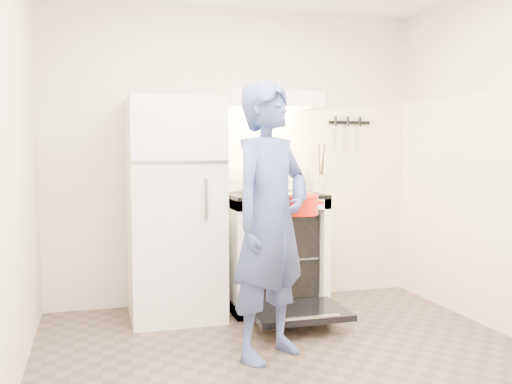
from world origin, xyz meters
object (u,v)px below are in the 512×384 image
tea_kettle (256,174)px  dutch_oven (299,206)px  person (271,221)px  refrigerator (175,208)px  stove_body (273,252)px

tea_kettle → dutch_oven: 1.03m
tea_kettle → person: bearing=-101.9°
dutch_oven → tea_kettle: bearing=90.3°
refrigerator → person: (0.45, -1.05, 0.01)m
person → dutch_oven: size_ratio=5.23×
stove_body → tea_kettle: bearing=122.5°
stove_body → tea_kettle: tea_kettle is taller
refrigerator → tea_kettle: 0.78m
refrigerator → dutch_oven: (0.72, -0.84, 0.08)m
refrigerator → dutch_oven: bearing=-49.5°
stove_body → person: bearing=-108.3°
tea_kettle → dutch_oven: bearing=-89.7°
person → dutch_oven: (0.26, 0.21, 0.07)m
stove_body → person: person is taller
person → refrigerator: bearing=81.3°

